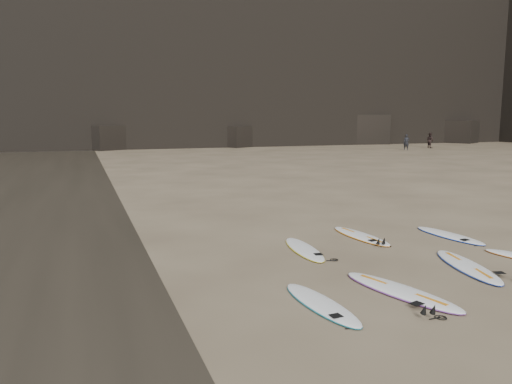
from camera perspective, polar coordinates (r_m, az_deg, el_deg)
ground at (r=12.55m, az=24.28°, el=-7.77°), size 240.00×240.00×0.00m
surfboard_0 at (r=9.28m, az=7.45°, el=-12.51°), size 0.77×2.40×0.09m
surfboard_1 at (r=10.20m, az=16.22°, el=-10.78°), size 1.36×2.84×0.10m
surfboard_2 at (r=12.31m, az=23.01°, el=-7.78°), size 1.28×2.75×0.10m
surfboard_5 at (r=12.82m, az=5.52°, el=-6.49°), size 0.80×2.46×0.09m
surfboard_6 at (r=14.45m, az=11.87°, el=-4.90°), size 0.79×2.54×0.09m
surfboard_7 at (r=15.23m, az=21.22°, el=-4.62°), size 0.82×2.49×0.09m
person_a at (r=52.81m, az=16.81°, el=5.47°), size 0.68×0.69×1.61m
person_b at (r=57.11m, az=19.27°, el=5.58°), size 0.63×0.81×1.65m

